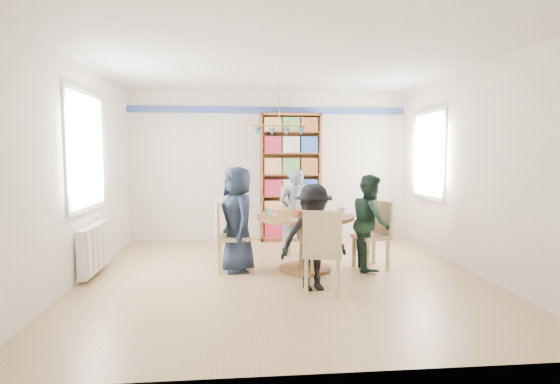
{
  "coord_description": "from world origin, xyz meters",
  "views": [
    {
      "loc": [
        -0.55,
        -5.44,
        1.56
      ],
      "look_at": [
        0.0,
        0.4,
        1.05
      ],
      "focal_mm": 28.0,
      "sensor_mm": 36.0,
      "label": 1
    }
  ],
  "objects": [
    {
      "name": "room_shell",
      "position": [
        -0.26,
        0.87,
        1.65
      ],
      "size": [
        5.0,
        5.0,
        5.0
      ],
      "color": "white",
      "rests_on": "ground"
    },
    {
      "name": "dining_table",
      "position": [
        0.33,
        0.29,
        0.56
      ],
      "size": [
        1.3,
        1.3,
        0.75
      ],
      "color": "brown",
      "rests_on": "ground"
    },
    {
      "name": "tableware",
      "position": [
        0.31,
        0.31,
        0.82
      ],
      "size": [
        1.17,
        1.17,
        0.31
      ],
      "color": "white",
      "rests_on": "dining_table"
    },
    {
      "name": "chair_near",
      "position": [
        0.36,
        -0.77,
        0.53
      ],
      "size": [
        0.51,
        0.51,
        0.95
      ],
      "color": "#D7B484",
      "rests_on": "ground"
    },
    {
      "name": "chair_right",
      "position": [
        1.31,
        0.31,
        0.51
      ],
      "size": [
        0.51,
        0.51,
        0.92
      ],
      "color": "#D7B484",
      "rests_on": "ground"
    },
    {
      "name": "radiator",
      "position": [
        -2.42,
        0.3,
        0.35
      ],
      "size": [
        0.12,
        1.0,
        0.6
      ],
      "color": "silver",
      "rests_on": "ground"
    },
    {
      "name": "person_near",
      "position": [
        0.29,
        -0.58,
        0.61
      ],
      "size": [
        0.86,
        0.6,
        1.22
      ],
      "primitive_type": "imported",
      "rotation": [
        0.0,
        0.0,
        0.19
      ],
      "color": "black",
      "rests_on": "ground"
    },
    {
      "name": "bookshelf",
      "position": [
        0.37,
        2.34,
        1.12
      ],
      "size": [
        1.08,
        0.33,
        2.28
      ],
      "color": "brown",
      "rests_on": "ground"
    },
    {
      "name": "chair_left",
      "position": [
        -0.73,
        0.33,
        0.52
      ],
      "size": [
        0.46,
        0.46,
        0.95
      ],
      "color": "#D7B484",
      "rests_on": "ground"
    },
    {
      "name": "chair_far",
      "position": [
        0.36,
        1.36,
        0.58
      ],
      "size": [
        0.52,
        0.52,
        1.06
      ],
      "color": "#D7B484",
      "rests_on": "ground"
    },
    {
      "name": "person_far",
      "position": [
        0.29,
        1.16,
        0.67
      ],
      "size": [
        0.56,
        0.45,
        1.34
      ],
      "primitive_type": "imported",
      "rotation": [
        0.0,
        0.0,
        3.44
      ],
      "color": "gray",
      "rests_on": "ground"
    },
    {
      "name": "person_left",
      "position": [
        -0.57,
        0.32,
        0.7
      ],
      "size": [
        0.63,
        0.79,
        1.4
      ],
      "primitive_type": "imported",
      "rotation": [
        0.0,
        0.0,
        -1.27
      ],
      "color": "#161F31",
      "rests_on": "ground"
    },
    {
      "name": "ground",
      "position": [
        0.0,
        0.0,
        0.0
      ],
      "size": [
        5.0,
        5.0,
        0.0
      ],
      "primitive_type": "plane",
      "color": "tan"
    },
    {
      "name": "person_right",
      "position": [
        1.22,
        0.26,
        0.65
      ],
      "size": [
        0.56,
        0.68,
        1.29
      ],
      "primitive_type": "imported",
      "rotation": [
        0.0,
        0.0,
        1.46
      ],
      "color": "#162D22",
      "rests_on": "ground"
    }
  ]
}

